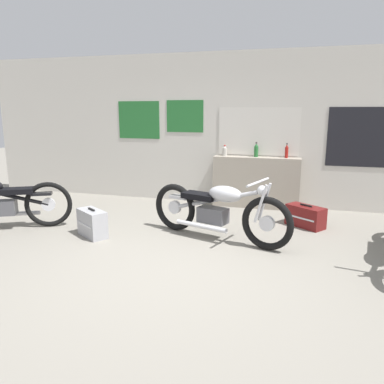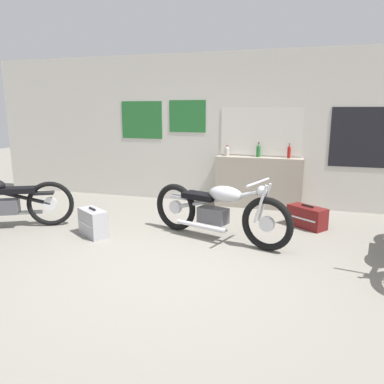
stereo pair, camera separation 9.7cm
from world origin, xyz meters
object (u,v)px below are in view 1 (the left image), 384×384
Objects in this scene: bottle_leftmost at (225,151)px; bottle_left_center at (256,150)px; hard_case_darkred at (305,216)px; hard_case_silver at (92,223)px; motorcycle_silver at (217,209)px; bottle_center at (287,151)px.

bottle_leftmost is 0.75× the size of bottle_left_center.
hard_case_silver is at bearing -156.30° from hard_case_darkred.
bottle_left_center is (0.58, -0.01, 0.03)m from bottle_leftmost.
motorcycle_silver is 1.79m from hard_case_silver.
motorcycle_silver is 1.53m from hard_case_darkred.
hard_case_silver is at bearing -168.14° from motorcycle_silver.
motorcycle_silver is at bearing 11.86° from hard_case_silver.
hard_case_silver is at bearing -138.26° from bottle_center.
bottle_left_center is at bearing -0.70° from bottle_leftmost.
bottle_leftmost is 0.32× the size of hard_case_darkred.
bottle_left_center is 2.06m from motorcycle_silver.
bottle_leftmost is 2.85m from hard_case_silver.
motorcycle_silver is at bearing -98.84° from bottle_left_center.
bottle_left_center is at bearing 81.16° from motorcycle_silver.
bottle_center reaches higher than hard_case_darkred.
bottle_left_center is 0.42× the size of hard_case_darkred.
bottle_leftmost is 2.05m from motorcycle_silver.
bottle_left_center reaches higher than hard_case_darkred.
bottle_center is 0.47× the size of hard_case_silver.
bottle_leftmost is at bearing 179.13° from bottle_center.
hard_case_darkred is at bearing -34.83° from bottle_leftmost.
bottle_center reaches higher than bottle_leftmost.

